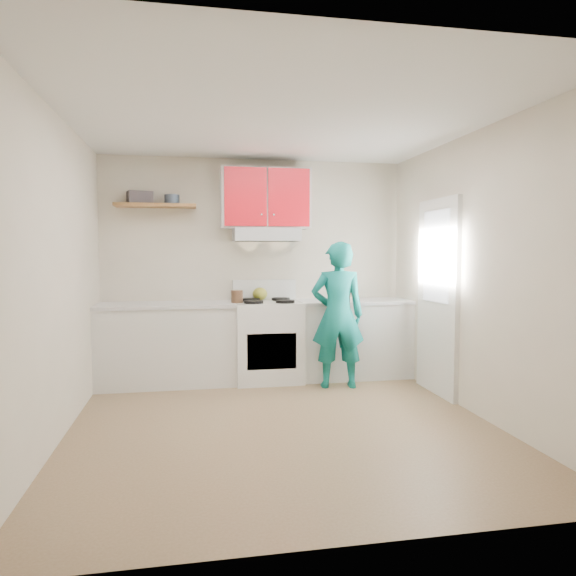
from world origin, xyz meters
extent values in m
plane|color=brown|center=(0.00, 0.00, 0.00)|extent=(3.80, 3.80, 0.00)
cube|color=white|center=(0.00, 0.00, 2.60)|extent=(3.60, 3.80, 0.04)
cube|color=beige|center=(0.00, 1.90, 1.30)|extent=(3.60, 0.04, 2.60)
cube|color=beige|center=(0.00, -1.90, 1.30)|extent=(3.60, 0.04, 2.60)
cube|color=beige|center=(-1.80, 0.00, 1.30)|extent=(0.04, 3.80, 2.60)
cube|color=beige|center=(1.80, 0.00, 1.30)|extent=(0.04, 3.80, 2.60)
cube|color=white|center=(1.78, 0.70, 1.02)|extent=(0.05, 0.85, 2.05)
cube|color=white|center=(1.75, 0.70, 1.45)|extent=(0.01, 0.55, 0.95)
cube|color=silver|center=(-1.04, 1.60, 0.45)|extent=(1.52, 0.60, 0.90)
cube|color=silver|center=(1.14, 1.60, 0.45)|extent=(1.32, 0.60, 0.90)
cube|color=white|center=(0.10, 1.57, 0.46)|extent=(0.76, 0.65, 0.92)
cube|color=silver|center=(0.10, 1.68, 1.70)|extent=(0.76, 0.44, 0.15)
cube|color=red|center=(0.10, 1.73, 2.12)|extent=(1.02, 0.33, 0.70)
cube|color=brown|center=(-1.15, 1.75, 2.02)|extent=(0.90, 0.30, 0.04)
cube|color=#373034|center=(-1.32, 1.74, 2.11)|extent=(0.31, 0.26, 0.14)
cylinder|color=#333D4C|center=(-0.97, 1.73, 2.09)|extent=(0.17, 0.17, 0.10)
ellipsoid|color=olive|center=(0.04, 1.79, 1.00)|extent=(0.23, 0.23, 0.15)
cylinder|color=#48301F|center=(-0.26, 1.52, 0.98)|extent=(0.16, 0.16, 0.16)
cube|color=olive|center=(0.82, 1.51, 0.91)|extent=(0.33, 0.25, 0.02)
cube|color=#B11B12|center=(1.52, 1.53, 0.90)|extent=(0.30, 0.25, 0.01)
imported|color=#0C736E|center=(0.81, 1.13, 0.80)|extent=(0.63, 0.45, 1.61)
camera|label=1|loc=(-0.76, -4.35, 1.50)|focal=32.44mm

